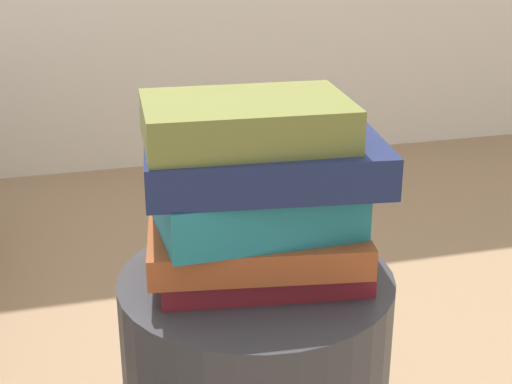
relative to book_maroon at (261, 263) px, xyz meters
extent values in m
cube|color=maroon|center=(0.00, 0.00, 0.00)|extent=(0.28, 0.20, 0.03)
cube|color=#994723|center=(-0.01, -0.01, 0.04)|extent=(0.29, 0.21, 0.04)
cube|color=#1E727F|center=(-0.01, 0.00, 0.09)|extent=(0.24, 0.18, 0.06)
cube|color=#19234C|center=(0.00, -0.01, 0.14)|extent=(0.31, 0.22, 0.05)
cube|color=olive|center=(-0.02, 0.00, 0.19)|extent=(0.25, 0.18, 0.05)
camera|label=1|loc=(-0.23, -0.84, 0.44)|focal=53.05mm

